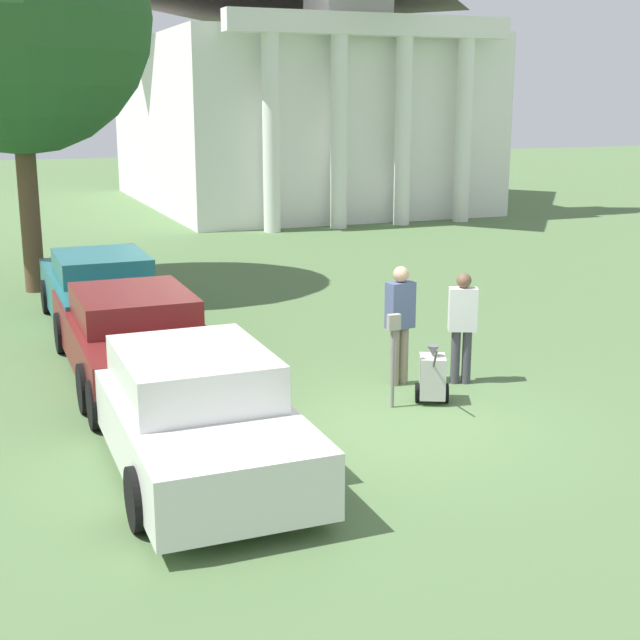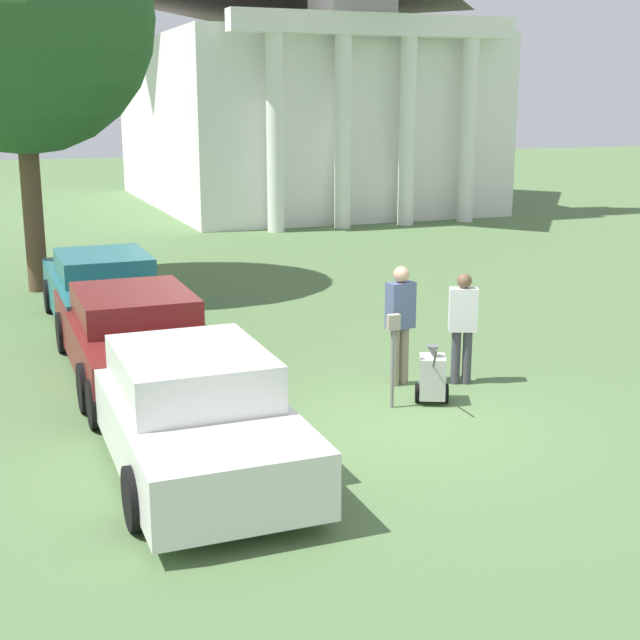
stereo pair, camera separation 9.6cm
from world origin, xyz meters
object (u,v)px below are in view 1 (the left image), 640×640
Objects in this scene: parking_meter at (393,343)px; church at (291,58)px; person_supervisor at (462,321)px; parked_car_teal at (102,292)px; equipment_cart at (432,376)px; parked_car_white at (191,410)px; parked_car_maroon at (133,334)px; person_worker at (400,317)px.

church is at bearing 73.10° from parking_meter.
church is (6.14, 24.41, 4.93)m from person_supervisor.
parked_car_teal is 22.24m from church.
parked_car_teal is 0.20× the size of church.
parked_car_white is at bearing -141.40° from equipment_cart.
parked_car_teal reaches higher than parked_car_white.
parked_car_teal is at bearing 146.07° from equipment_cart.
parked_car_white is at bearing -112.42° from church.
church is at bearing 64.35° from parked_car_maroon.
parked_car_maroon is 2.87× the size of person_worker.
church reaches higher than parked_car_maroon.
parked_car_white is at bearing -89.79° from parked_car_maroon.
parked_car_maroon is 3.26m from parked_car_teal.
parked_car_maroon is 5.27× the size of equipment_cart.
parked_car_teal reaches higher than equipment_cart.
parking_meter is 26.62m from church.
person_worker is at bearing -55.36° from parked_car_teal.
parked_car_maroon is at bearing -115.86° from church.
parked_car_teal is (0.00, 3.26, 0.03)m from parked_car_maroon.
equipment_cart is (-0.84, -0.63, -0.59)m from person_supervisor.
parking_meter is at bearing 16.16° from parked_car_white.
church is (7.60, 25.02, 4.96)m from parking_meter.
parked_car_teal is 2.90× the size of person_supervisor.
parked_car_white is 2.71× the size of person_worker.
parking_meter is 1.36× the size of equipment_cart.
person_worker is at bearing 5.22° from person_supervisor.
person_supervisor is (1.46, 0.62, 0.03)m from parking_meter.
church is (7.04, 24.11, 4.85)m from person_worker.
parked_car_maroon is 1.06× the size of parked_car_teal.
person_worker is 1.07× the size of person_supervisor.
church reaches higher than parking_meter.
person_supervisor reaches higher than parked_car_white.
parked_car_teal is at bearing -65.79° from person_worker.
church reaches higher than person_supervisor.
parked_car_maroon is 3.89× the size of parking_meter.
parked_car_white is 0.94× the size of parked_car_maroon.
parked_car_teal is at bearing 90.21° from parked_car_white.
parked_car_maroon is at bearing -3.77° from person_supervisor.
person_worker is (3.65, -5.32, 0.37)m from parked_car_teal.
parked_car_white is 4.80m from person_supervisor.
parking_meter is (3.08, 0.88, 0.28)m from parked_car_white.
person_supervisor is (4.55, 1.50, 0.31)m from parked_car_white.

